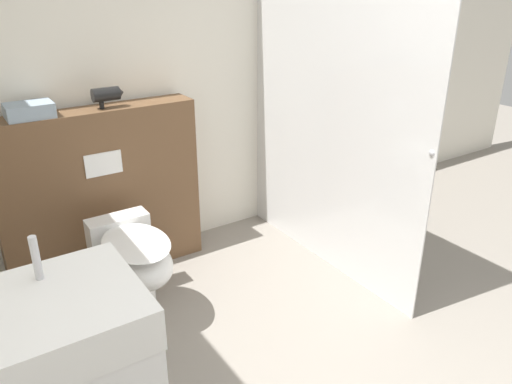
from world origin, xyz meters
name	(u,v)px	position (x,y,z in m)	size (l,w,h in m)	color
wall_back	(155,70)	(0.00, 2.42, 1.25)	(8.00, 0.06, 2.50)	silver
partition_panel	(102,195)	(-0.49, 2.24, 0.55)	(1.23, 0.23, 1.09)	brown
shower_glass	(330,112)	(0.78, 1.58, 1.04)	(0.04, 1.61, 2.08)	silver
toilet	(135,263)	(-0.51, 1.68, 0.35)	(0.35, 0.62, 0.53)	white
hair_drier	(107,94)	(-0.39, 2.21, 1.17)	(0.19, 0.08, 0.12)	black
folded_towel	(29,110)	(-0.82, 2.23, 1.13)	(0.25, 0.18, 0.08)	#8C9EAD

